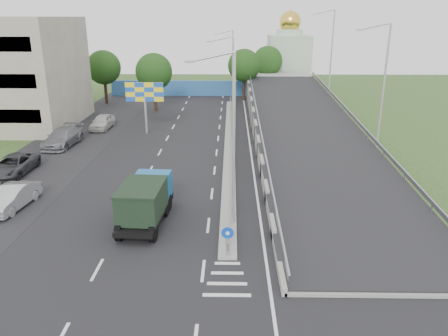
{
  "coord_description": "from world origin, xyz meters",
  "views": [
    {
      "loc": [
        0.16,
        -17.78,
        11.95
      ],
      "look_at": [
        -0.32,
        10.35,
        2.2
      ],
      "focal_mm": 35.0,
      "sensor_mm": 36.0,
      "label": 1
    }
  ],
  "objects_px": {
    "lamp_post_near": "(230,133)",
    "parked_car_c": "(13,165)",
    "parked_car_b": "(12,198)",
    "parked_car_e": "(102,122)",
    "billboard": "(145,95)",
    "lamp_post_mid": "(231,82)",
    "sign_bollard": "(228,241)",
    "lamp_post_far": "(231,63)",
    "parked_car_d": "(63,137)",
    "dump_truck": "(146,200)",
    "church": "(288,58)"
  },
  "relations": [
    {
      "from": "billboard",
      "to": "parked_car_b",
      "type": "xyz_separation_m",
      "value": [
        -5.19,
        -19.64,
        -3.43
      ]
    },
    {
      "from": "sign_bollard",
      "to": "parked_car_b",
      "type": "xyz_separation_m",
      "value": [
        -14.19,
        6.18,
        -0.27
      ]
    },
    {
      "from": "lamp_post_near",
      "to": "parked_car_b",
      "type": "height_order",
      "value": "lamp_post_near"
    },
    {
      "from": "parked_car_b",
      "to": "dump_truck",
      "type": "bearing_deg",
      "value": -4.84
    },
    {
      "from": "lamp_post_near",
      "to": "parked_car_c",
      "type": "bearing_deg",
      "value": 153.01
    },
    {
      "from": "lamp_post_far",
      "to": "dump_truck",
      "type": "bearing_deg",
      "value": -97.38
    },
    {
      "from": "sign_bollard",
      "to": "church",
      "type": "relative_size",
      "value": 0.12
    },
    {
      "from": "church",
      "to": "lamp_post_mid",
      "type": "bearing_deg",
      "value": -106.22
    },
    {
      "from": "lamp_post_mid",
      "to": "sign_bollard",
      "type": "bearing_deg",
      "value": -90.26
    },
    {
      "from": "parked_car_b",
      "to": "church",
      "type": "bearing_deg",
      "value": 71.77
    },
    {
      "from": "parked_car_c",
      "to": "parked_car_e",
      "type": "relative_size",
      "value": 1.15
    },
    {
      "from": "parked_car_d",
      "to": "lamp_post_near",
      "type": "bearing_deg",
      "value": -41.89
    },
    {
      "from": "church",
      "to": "parked_car_b",
      "type": "xyz_separation_m",
      "value": [
        -24.19,
        -51.64,
        -4.55
      ]
    },
    {
      "from": "lamp_post_near",
      "to": "parked_car_e",
      "type": "height_order",
      "value": "lamp_post_near"
    },
    {
      "from": "lamp_post_far",
      "to": "parked_car_e",
      "type": "xyz_separation_m",
      "value": [
        -14.46,
        -16.0,
        -5.0
      ]
    },
    {
      "from": "parked_car_c",
      "to": "billboard",
      "type": "bearing_deg",
      "value": 58.41
    },
    {
      "from": "parked_car_b",
      "to": "lamp_post_far",
      "type": "bearing_deg",
      "value": 76.07
    },
    {
      "from": "lamp_post_mid",
      "to": "parked_car_c",
      "type": "xyz_separation_m",
      "value": [
        -17.39,
        -11.14,
        -5.05
      ]
    },
    {
      "from": "lamp_post_near",
      "to": "dump_truck",
      "type": "height_order",
      "value": "lamp_post_near"
    },
    {
      "from": "lamp_post_mid",
      "to": "parked_car_d",
      "type": "height_order",
      "value": "lamp_post_mid"
    },
    {
      "from": "church",
      "to": "parked_car_d",
      "type": "height_order",
      "value": "church"
    },
    {
      "from": "church",
      "to": "dump_truck",
      "type": "xyz_separation_m",
      "value": [
        -15.01,
        -53.55,
        -3.81
      ]
    },
    {
      "from": "sign_bollard",
      "to": "dump_truck",
      "type": "height_order",
      "value": "dump_truck"
    },
    {
      "from": "lamp_post_mid",
      "to": "dump_truck",
      "type": "bearing_deg",
      "value": -104.67
    },
    {
      "from": "billboard",
      "to": "parked_car_c",
      "type": "relative_size",
      "value": 1.01
    },
    {
      "from": "church",
      "to": "dump_truck",
      "type": "relative_size",
      "value": 2.2
    },
    {
      "from": "lamp_post_mid",
      "to": "dump_truck",
      "type": "xyz_separation_m",
      "value": [
        -5.12,
        -19.55,
        -4.31
      ]
    },
    {
      "from": "dump_truck",
      "to": "parked_car_e",
      "type": "bearing_deg",
      "value": 115.0
    },
    {
      "from": "parked_car_b",
      "to": "parked_car_e",
      "type": "distance_m",
      "value": 21.64
    },
    {
      "from": "parked_car_d",
      "to": "sign_bollard",
      "type": "bearing_deg",
      "value": -47.81
    },
    {
      "from": "lamp_post_far",
      "to": "lamp_post_mid",
      "type": "bearing_deg",
      "value": -90.0
    },
    {
      "from": "lamp_post_near",
      "to": "lamp_post_far",
      "type": "xyz_separation_m",
      "value": [
        0.0,
        40.0,
        0.0
      ]
    },
    {
      "from": "sign_bollard",
      "to": "lamp_post_far",
      "type": "distance_m",
      "value": 44.08
    },
    {
      "from": "dump_truck",
      "to": "parked_car_d",
      "type": "relative_size",
      "value": 1.06
    },
    {
      "from": "lamp_post_far",
      "to": "parked_car_e",
      "type": "height_order",
      "value": "lamp_post_far"
    },
    {
      "from": "lamp_post_far",
      "to": "parked_car_c",
      "type": "bearing_deg",
      "value": -119.18
    },
    {
      "from": "sign_bollard",
      "to": "lamp_post_far",
      "type": "height_order",
      "value": "lamp_post_far"
    },
    {
      "from": "dump_truck",
      "to": "lamp_post_mid",
      "type": "bearing_deg",
      "value": 78.69
    },
    {
      "from": "parked_car_d",
      "to": "lamp_post_far",
      "type": "bearing_deg",
      "value": 58.67
    },
    {
      "from": "sign_bollard",
      "to": "lamp_post_mid",
      "type": "bearing_deg",
      "value": 89.74
    },
    {
      "from": "lamp_post_mid",
      "to": "lamp_post_far",
      "type": "bearing_deg",
      "value": 90.0
    },
    {
      "from": "billboard",
      "to": "parked_car_d",
      "type": "distance_m",
      "value": 9.42
    },
    {
      "from": "sign_bollard",
      "to": "billboard",
      "type": "bearing_deg",
      "value": 109.21
    },
    {
      "from": "dump_truck",
      "to": "church",
      "type": "bearing_deg",
      "value": 77.71
    },
    {
      "from": "lamp_post_far",
      "to": "dump_truck",
      "type": "distance_m",
      "value": 40.11
    },
    {
      "from": "lamp_post_mid",
      "to": "dump_truck",
      "type": "height_order",
      "value": "lamp_post_mid"
    },
    {
      "from": "lamp_post_far",
      "to": "parked_car_e",
      "type": "distance_m",
      "value": 22.14
    },
    {
      "from": "parked_car_c",
      "to": "lamp_post_mid",
      "type": "bearing_deg",
      "value": 33.28
    },
    {
      "from": "parked_car_b",
      "to": "parked_car_c",
      "type": "distance_m",
      "value": 7.2
    },
    {
      "from": "lamp_post_mid",
      "to": "parked_car_b",
      "type": "xyz_separation_m",
      "value": [
        -14.3,
        -17.64,
        -5.05
      ]
    }
  ]
}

